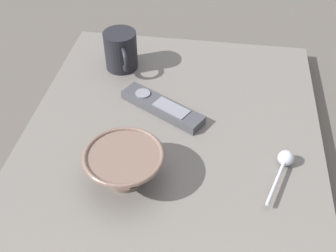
{
  "coord_description": "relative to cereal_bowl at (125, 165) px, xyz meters",
  "views": [
    {
      "loc": [
        0.08,
        -0.6,
        0.6
      ],
      "look_at": [
        -0.01,
        -0.03,
        0.05
      ],
      "focal_mm": 44.08,
      "sensor_mm": 36.0,
      "label": 1
    }
  ],
  "objects": [
    {
      "name": "ground_plane",
      "position": [
        0.06,
        0.15,
        -0.07
      ],
      "size": [
        6.0,
        6.0,
        0.0
      ],
      "primitive_type": "plane",
      "color": "#47423D"
    },
    {
      "name": "table",
      "position": [
        0.06,
        0.15,
        -0.05
      ],
      "size": [
        0.58,
        0.65,
        0.03
      ],
      "color": "#5B5651",
      "rests_on": "ground"
    },
    {
      "name": "cereal_bowl",
      "position": [
        0.0,
        0.0,
        0.0
      ],
      "size": [
        0.14,
        0.14,
        0.07
      ],
      "color": "brown",
      "rests_on": "table"
    },
    {
      "name": "coffee_mug",
      "position": [
        -0.08,
        0.33,
        0.01
      ],
      "size": [
        0.08,
        0.1,
        0.09
      ],
      "color": "black",
      "rests_on": "table"
    },
    {
      "name": "teaspoon",
      "position": [
        0.28,
        0.07,
        -0.02
      ],
      "size": [
        0.05,
        0.12,
        0.03
      ],
      "color": "#A3A5B2",
      "rests_on": "table"
    },
    {
      "name": "tv_remote_near",
      "position": [
        0.03,
        0.19,
        -0.03
      ],
      "size": [
        0.19,
        0.13,
        0.02
      ],
      "color": "#38383D",
      "rests_on": "table"
    }
  ]
}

